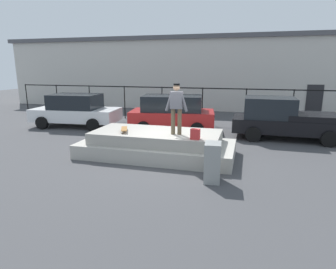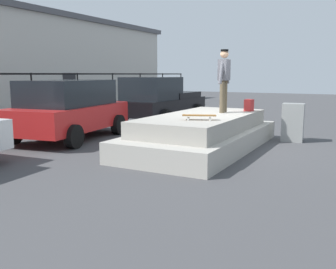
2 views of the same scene
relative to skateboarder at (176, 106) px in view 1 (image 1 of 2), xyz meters
name	(u,v)px [view 1 (image 1 of 2)]	position (x,y,z in m)	size (l,w,h in m)	color
ground_plane	(170,159)	(-0.23, 0.01, -1.87)	(60.00, 60.00, 0.00)	#424244
concrete_ledge	(157,145)	(-0.79, 0.26, -1.47)	(5.47, 2.50, 0.89)	#ADA89E
skateboarder	(176,106)	(0.00, 0.00, 0.00)	(0.78, 0.26, 1.70)	brown
skateboard	(124,129)	(-1.87, -0.10, -0.88)	(0.49, 0.80, 0.12)	brown
backpack	(195,134)	(0.74, -0.50, -0.81)	(0.28, 0.20, 0.34)	red
car_white_sedan_near	(76,110)	(-6.53, 4.13, -1.00)	(4.66, 2.48, 1.72)	white
car_red_hatchback_mid	(172,112)	(-1.30, 4.40, -0.94)	(4.31, 2.65, 1.76)	#B21E1E
car_black_pickup_far	(284,119)	(3.86, 4.19, -0.97)	(4.74, 2.22, 1.82)	black
utility_box	(212,162)	(1.44, -1.62, -1.32)	(0.44, 0.60, 1.11)	gray
fence_row	(202,98)	(-0.23, 7.10, -0.48)	(24.06, 0.06, 1.99)	black
warehouse_building	(218,72)	(-0.23, 14.85, 0.80)	(34.11, 6.99, 5.33)	beige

